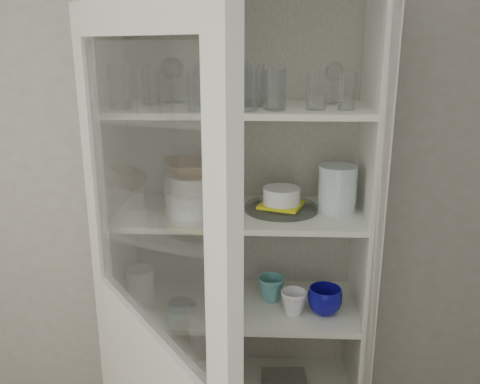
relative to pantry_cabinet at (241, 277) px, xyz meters
The scene contains 35 objects.
wall_back 0.44m from the pantry_cabinet, 140.87° to the left, with size 3.60×0.02×2.60m, color #9C9680.
pantry_cabinet is the anchor object (origin of this frame).
tumbler_0 0.91m from the pantry_cabinet, 156.24° to the right, with size 0.08×0.08×0.15m, color silver.
tumbler_1 0.83m from the pantry_cabinet, 123.94° to the right, with size 0.07×0.07×0.13m, color silver.
tumbler_2 0.82m from the pantry_cabinet, 81.69° to the right, with size 0.07×0.07×0.14m, color silver.
tumbler_3 0.81m from the pantry_cabinet, 55.18° to the right, with size 0.07×0.07×0.13m, color silver.
tumbler_4 0.82m from the pantry_cabinet, 57.01° to the right, with size 0.07×0.07×0.14m, color silver.
tumbler_5 0.85m from the pantry_cabinet, 32.66° to the right, with size 0.07×0.07×0.14m, color silver.
tumbler_6 0.88m from the pantry_cabinet, 24.52° to the right, with size 0.06×0.06×0.12m, color silver.
tumbler_7 0.86m from the pantry_cabinet, behind, with size 0.07×0.07×0.13m, color silver.
tumbler_8 0.80m from the pantry_cabinet, 158.10° to the right, with size 0.06×0.06×0.12m, color silver.
tumbler_9 0.80m from the pantry_cabinet, 84.69° to the right, with size 0.07×0.07×0.14m, color silver.
tumbler_10 0.79m from the pantry_cabinet, 46.72° to the right, with size 0.06×0.06×0.13m, color silver.
tumbler_11 0.80m from the pantry_cabinet, 60.27° to the right, with size 0.07×0.07×0.15m, color silver.
goblet_0 0.85m from the pantry_cabinet, behind, with size 0.08×0.08×0.19m, color silver, non-canonical shape.
goblet_1 0.85m from the pantry_cabinet, behind, with size 0.08×0.08×0.18m, color silver, non-canonical shape.
goblet_2 0.81m from the pantry_cabinet, 74.84° to the left, with size 0.07×0.07×0.17m, color silver, non-canonical shape.
goblet_3 0.88m from the pantry_cabinet, ahead, with size 0.08×0.08×0.17m, color silver, non-canonical shape.
plate_stack_front 0.41m from the pantry_cabinet, 151.03° to the right, with size 0.23×0.23×0.08m, color white.
plate_stack_back 0.43m from the pantry_cabinet, 163.16° to the left, with size 0.23×0.23×0.11m, color white.
cream_bowl 0.48m from the pantry_cabinet, 151.03° to the right, with size 0.19×0.19×0.06m, color beige.
terracotta_bowl 0.53m from the pantry_cabinet, 151.03° to the right, with size 0.23×0.23×0.06m, color brown.
glass_platter 0.37m from the pantry_cabinet, 22.13° to the right, with size 0.29×0.29×0.02m, color silver.
yellow_trivet 0.38m from the pantry_cabinet, 22.13° to the right, with size 0.15×0.15×0.01m, color yellow.
white_ramekin 0.42m from the pantry_cabinet, 22.13° to the right, with size 0.14×0.14×0.06m, color white.
grey_bowl_stack 0.56m from the pantry_cabinet, 11.65° to the right, with size 0.14×0.14×0.18m, color silver.
mug_blue 0.36m from the pantry_cabinet, 22.31° to the right, with size 0.14×0.14×0.11m, color navy.
mug_teal 0.14m from the pantry_cabinet, 18.99° to the right, with size 0.11×0.11×0.10m, color #25767C.
mug_white 0.26m from the pantry_cabinet, 34.94° to the right, with size 0.10×0.10×0.10m, color white.
teal_jar 0.12m from the pantry_cabinet, 150.22° to the right, with size 0.08×0.08×0.10m.
measuring_cups 0.28m from the pantry_cabinet, 148.68° to the right, with size 0.09×0.09×0.04m, color silver.
white_canister 0.41m from the pantry_cabinet, behind, with size 0.11×0.11×0.14m, color white.
cream_dish 0.47m from the pantry_cabinet, 144.45° to the right, with size 0.22×0.22×0.07m, color beige.
tin_box 0.50m from the pantry_cabinet, 22.35° to the right, with size 0.19×0.13×0.06m, color #9D9D9D.
tumbler_12 0.81m from the pantry_cabinet, 142.98° to the right, with size 0.08×0.08×0.15m, color silver.
Camera 1 is at (0.28, -0.59, 1.89)m, focal length 38.00 mm.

